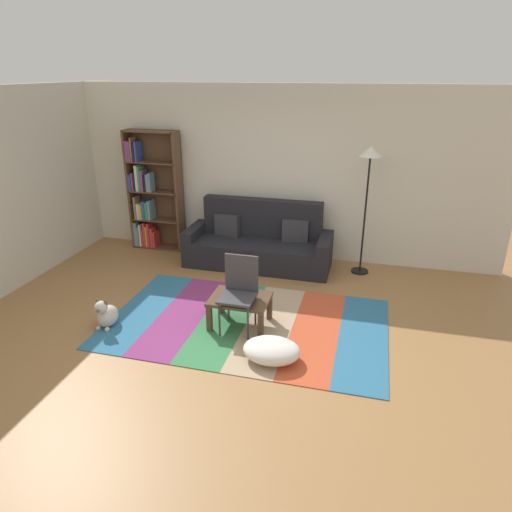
# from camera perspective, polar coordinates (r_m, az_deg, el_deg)

# --- Properties ---
(ground_plane) EXTENTS (14.00, 14.00, 0.00)m
(ground_plane) POSITION_cam_1_polar(r_m,az_deg,el_deg) (5.52, -2.25, -9.25)
(ground_plane) COLOR #9E7042
(back_wall) EXTENTS (6.80, 0.10, 2.70)m
(back_wall) POSITION_cam_1_polar(r_m,az_deg,el_deg) (7.34, 3.41, 10.17)
(back_wall) COLOR silver
(back_wall) RESTS_ON ground_plane
(left_wall) EXTENTS (0.10, 5.50, 2.70)m
(left_wall) POSITION_cam_1_polar(r_m,az_deg,el_deg) (7.27, -27.39, 7.61)
(left_wall) COLOR beige
(left_wall) RESTS_ON ground_plane
(rug) EXTENTS (3.35, 2.06, 0.01)m
(rug) POSITION_cam_1_polar(r_m,az_deg,el_deg) (5.65, -1.16, -8.35)
(rug) COLOR teal
(rug) RESTS_ON ground_plane
(couch) EXTENTS (2.26, 0.80, 1.00)m
(couch) POSITION_cam_1_polar(r_m,az_deg,el_deg) (7.19, 0.37, 1.52)
(couch) COLOR black
(couch) RESTS_ON ground_plane
(bookshelf) EXTENTS (0.90, 0.28, 1.99)m
(bookshelf) POSITION_cam_1_polar(r_m,az_deg,el_deg) (7.95, -13.12, 7.37)
(bookshelf) COLOR brown
(bookshelf) RESTS_ON ground_plane
(coffee_table) EXTENTS (0.70, 0.53, 0.36)m
(coffee_table) POSITION_cam_1_polar(r_m,az_deg,el_deg) (5.47, -2.01, -5.80)
(coffee_table) COLOR #513826
(coffee_table) RESTS_ON rug
(pouf) EXTENTS (0.61, 0.48, 0.23)m
(pouf) POSITION_cam_1_polar(r_m,az_deg,el_deg) (4.94, 1.96, -11.67)
(pouf) COLOR white
(pouf) RESTS_ON rug
(dog) EXTENTS (0.22, 0.35, 0.40)m
(dog) POSITION_cam_1_polar(r_m,az_deg,el_deg) (5.80, -18.14, -6.96)
(dog) COLOR beige
(dog) RESTS_ON ground_plane
(standing_lamp) EXTENTS (0.32, 0.32, 1.90)m
(standing_lamp) POSITION_cam_1_polar(r_m,az_deg,el_deg) (6.73, 13.94, 10.51)
(standing_lamp) COLOR black
(standing_lamp) RESTS_ON ground_plane
(tv_remote) EXTENTS (0.08, 0.16, 0.02)m
(tv_remote) POSITION_cam_1_polar(r_m,az_deg,el_deg) (5.46, -2.54, -5.00)
(tv_remote) COLOR black
(tv_remote) RESTS_ON coffee_table
(folding_chair) EXTENTS (0.40, 0.40, 0.90)m
(folding_chair) POSITION_cam_1_polar(r_m,az_deg,el_deg) (5.33, -2.07, -3.88)
(folding_chair) COLOR #38383D
(folding_chair) RESTS_ON ground_plane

